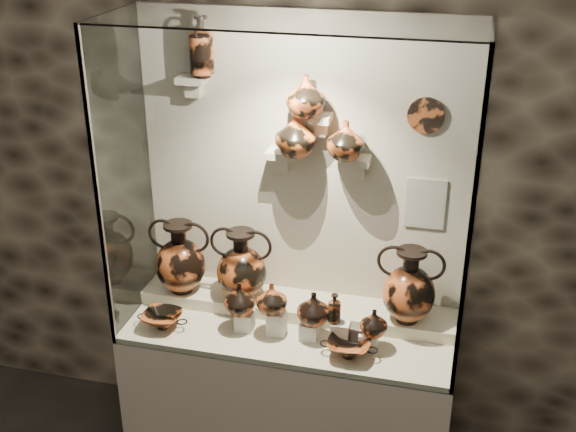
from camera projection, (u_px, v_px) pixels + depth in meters
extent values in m
cube|color=black|center=(304.00, 169.00, 3.69)|extent=(5.00, 0.02, 3.20)
cube|color=#BEB198|center=(289.00, 396.00, 3.91)|extent=(1.70, 0.60, 0.80)
cube|color=beige|center=(289.00, 331.00, 3.74)|extent=(1.68, 0.58, 0.03)
cube|color=beige|center=(296.00, 308.00, 3.88)|extent=(1.70, 0.25, 0.10)
cube|color=#BEB198|center=(304.00, 169.00, 3.69)|extent=(1.70, 0.03, 1.60)
cube|color=white|center=(272.00, 218.00, 3.15)|extent=(1.70, 0.01, 1.60)
cube|color=white|center=(124.00, 176.00, 3.60)|extent=(0.01, 0.60, 1.60)
cube|color=white|center=(472.00, 210.00, 3.22)|extent=(0.01, 0.60, 1.60)
cube|color=white|center=(289.00, 20.00, 3.08)|extent=(1.70, 0.60, 0.01)
cube|color=gray|center=(98.00, 199.00, 3.34)|extent=(0.02, 0.02, 1.60)
cube|color=gray|center=(469.00, 238.00, 2.97)|extent=(0.02, 0.02, 1.60)
cube|color=silver|center=(245.00, 320.00, 3.72)|extent=(0.09, 0.09, 0.10)
cube|color=silver|center=(277.00, 322.00, 3.67)|extent=(0.09, 0.09, 0.13)
cube|color=silver|center=(309.00, 330.00, 3.64)|extent=(0.09, 0.09, 0.09)
cube|color=silver|center=(341.00, 332.00, 3.60)|extent=(0.09, 0.09, 0.12)
cube|color=silver|center=(368.00, 339.00, 3.58)|extent=(0.09, 0.09, 0.08)
cube|color=#BEB198|center=(192.00, 79.00, 3.55)|extent=(0.14, 0.12, 0.04)
cube|color=#BEB198|center=(281.00, 154.00, 3.60)|extent=(0.14, 0.12, 0.04)
cube|color=#BEB198|center=(321.00, 118.00, 3.47)|extent=(0.10, 0.12, 0.04)
cube|color=#BEB198|center=(356.00, 160.00, 3.52)|extent=(0.14, 0.12, 0.04)
imported|color=#AC4B21|center=(239.00, 299.00, 3.65)|extent=(0.18, 0.18, 0.17)
imported|color=#B34D1F|center=(272.00, 299.00, 3.60)|extent=(0.19, 0.19, 0.16)
imported|color=#AC4B21|center=(314.00, 308.00, 3.59)|extent=(0.21, 0.21, 0.17)
imported|color=#AC4B21|center=(374.00, 323.00, 3.51)|extent=(0.18, 0.18, 0.14)
imported|color=#B34D1F|center=(296.00, 135.00, 3.48)|extent=(0.27, 0.27, 0.21)
imported|color=#B34D1F|center=(306.00, 96.00, 3.40)|extent=(0.23, 0.23, 0.20)
imported|color=#B34D1F|center=(346.00, 140.00, 3.44)|extent=(0.22, 0.22, 0.19)
cylinder|color=#9E471F|center=(426.00, 115.00, 3.39)|extent=(0.18, 0.02, 0.18)
cube|color=beige|center=(425.00, 203.00, 3.58)|extent=(0.20, 0.01, 0.26)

